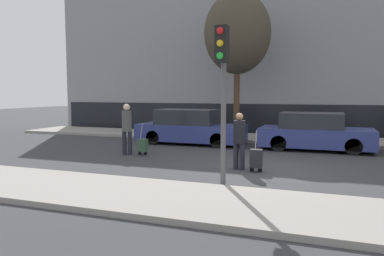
# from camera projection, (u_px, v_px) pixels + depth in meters

# --- Properties ---
(ground_plane) EXTENTS (80.00, 80.00, 0.00)m
(ground_plane) POSITION_uv_depth(u_px,v_px,m) (264.00, 170.00, 10.61)
(ground_plane) COLOR #38383A
(sidewalk_near) EXTENTS (28.00, 2.50, 0.12)m
(sidewalk_near) POSITION_uv_depth(u_px,v_px,m) (232.00, 205.00, 7.10)
(sidewalk_near) COLOR gray
(sidewalk_near) RESTS_ON ground_plane
(sidewalk_far) EXTENTS (28.00, 3.00, 0.12)m
(sidewalk_far) POSITION_uv_depth(u_px,v_px,m) (289.00, 139.00, 17.15)
(sidewalk_far) COLOR gray
(sidewalk_far) RESTS_ON ground_plane
(building_facade) EXTENTS (28.00, 2.73, 9.57)m
(building_facade) POSITION_uv_depth(u_px,v_px,m) (298.00, 44.00, 20.01)
(building_facade) COLOR gray
(building_facade) RESTS_ON ground_plane
(parked_car_0) EXTENTS (4.56, 1.79, 1.47)m
(parked_car_0) POSITION_uv_depth(u_px,v_px,m) (190.00, 128.00, 16.06)
(parked_car_0) COLOR navy
(parked_car_0) RESTS_ON ground_plane
(parked_car_1) EXTENTS (4.17, 1.81, 1.43)m
(parked_car_1) POSITION_uv_depth(u_px,v_px,m) (315.00, 133.00, 14.30)
(parked_car_1) COLOR navy
(parked_car_1) RESTS_ON ground_plane
(pedestrian_left) EXTENTS (0.34, 0.34, 1.80)m
(pedestrian_left) POSITION_uv_depth(u_px,v_px,m) (127.00, 126.00, 13.14)
(pedestrian_left) COLOR #23232D
(pedestrian_left) RESTS_ON ground_plane
(trolley_left) EXTENTS (0.34, 0.29, 1.11)m
(trolley_left) POSITION_uv_depth(u_px,v_px,m) (143.00, 145.00, 13.16)
(trolley_left) COLOR #335138
(trolley_left) RESTS_ON ground_plane
(pedestrian_right) EXTENTS (0.34, 0.34, 1.62)m
(pedestrian_right) POSITION_uv_depth(u_px,v_px,m) (239.00, 138.00, 10.62)
(pedestrian_right) COLOR #23232D
(pedestrian_right) RESTS_ON ground_plane
(trolley_right) EXTENTS (0.34, 0.29, 1.17)m
(trolley_right) POSITION_uv_depth(u_px,v_px,m) (256.00, 159.00, 10.33)
(trolley_right) COLOR #262628
(trolley_right) RESTS_ON ground_plane
(traffic_light) EXTENTS (0.28, 0.47, 3.66)m
(traffic_light) POSITION_uv_depth(u_px,v_px,m) (222.00, 74.00, 8.35)
(traffic_light) COLOR #515154
(traffic_light) RESTS_ON ground_plane
(bare_tree_near_crossing) EXTENTS (3.06, 3.06, 6.67)m
(bare_tree_near_crossing) POSITION_uv_depth(u_px,v_px,m) (237.00, 34.00, 17.17)
(bare_tree_near_crossing) COLOR #4C3826
(bare_tree_near_crossing) RESTS_ON sidewalk_far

